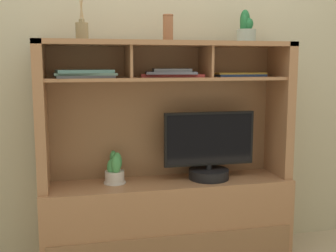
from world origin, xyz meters
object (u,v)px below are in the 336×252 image
potted_orchid (115,170)px  potted_succulent (246,30)px  magazine_stack_left (239,74)px  diffuser_bottle (82,31)px  magazine_stack_right (85,74)px  magazine_stack_centre (171,73)px  ceramic_vase (168,28)px  media_console (168,198)px  tv_monitor (209,153)px

potted_orchid → potted_succulent: (0.87, -0.00, 0.89)m
magazine_stack_left → potted_succulent: size_ratio=1.68×
magazine_stack_left → diffuser_bottle: (-1.03, -0.08, 0.26)m
magazine_stack_right → magazine_stack_left: bearing=5.0°
magazine_stack_left → diffuser_bottle: size_ratio=1.37×
magazine_stack_centre → potted_succulent: (0.50, -0.00, 0.28)m
potted_orchid → potted_succulent: size_ratio=0.97×
magazine_stack_left → ceramic_vase: bearing=-174.7°
media_console → tv_monitor: media_console is taller
media_console → tv_monitor: bearing=-5.5°
potted_orchid → ceramic_vase: ceramic_vase is taller
diffuser_bottle → ceramic_vase: size_ratio=1.59×
magazine_stack_right → ceramic_vase: size_ratio=2.26×
potted_orchid → magazine_stack_right: magazine_stack_right is taller
media_console → potted_orchid: (-0.35, 0.01, 0.21)m
potted_orchid → magazine_stack_centre: magazine_stack_centre is taller
potted_orchid → magazine_stack_centre: size_ratio=0.49×
potted_orchid → ceramic_vase: 0.96m
media_console → potted_succulent: bearing=0.5°
media_console → diffuser_bottle: size_ratio=6.22×
potted_orchid → magazine_stack_left: bearing=2.4°
potted_orchid → tv_monitor: bearing=-3.2°
potted_succulent → potted_orchid: bearing=179.7°
media_console → magazine_stack_left: 0.95m
potted_orchid → diffuser_bottle: (-0.18, -0.04, 0.86)m
magazine_stack_left → magazine_stack_right: magazine_stack_right is taller
media_console → ceramic_vase: ceramic_vase is taller
potted_succulent → magazine_stack_centre: bearing=179.7°
diffuser_bottle → potted_succulent: 1.05m
magazine_stack_left → diffuser_bottle: bearing=-175.7°
tv_monitor → ceramic_vase: bearing=175.0°
tv_monitor → magazine_stack_left: magazine_stack_left is taller
magazine_stack_left → ceramic_vase: 0.58m
ceramic_vase → media_console: bearing=90.0°
media_console → potted_succulent: potted_succulent is taller
magazine_stack_centre → ceramic_vase: ceramic_vase is taller
tv_monitor → diffuser_bottle: 1.11m
ceramic_vase → potted_orchid: bearing=178.2°
media_console → magazine_stack_centre: size_ratio=3.89×
ceramic_vase → potted_succulent: bearing=0.8°
magazine_stack_centre → potted_succulent: size_ratio=1.97×
magazine_stack_left → diffuser_bottle: diffuser_bottle is taller
potted_succulent → ceramic_vase: (-0.52, -0.01, 0.00)m
tv_monitor → magazine_stack_right: 0.95m
media_console → ceramic_vase: size_ratio=9.88×
magazine_stack_right → potted_succulent: size_ratio=1.74×
tv_monitor → magazine_stack_centre: bearing=172.2°
media_console → ceramic_vase: bearing=-90.0°
diffuser_bottle → potted_succulent: diffuser_bottle is taller
magazine_stack_left → potted_succulent: 0.29m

